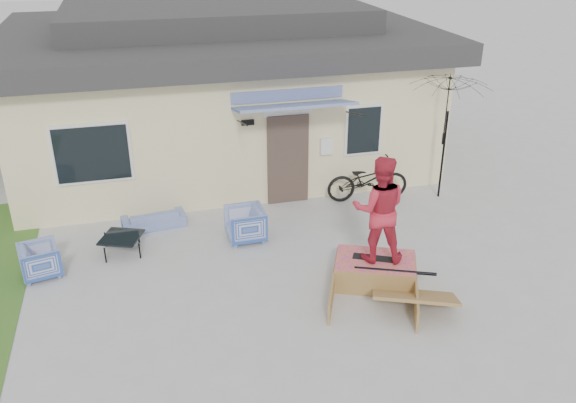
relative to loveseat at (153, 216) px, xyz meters
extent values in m
plane|color=#AAAAAA|center=(2.11, -3.97, -0.26)|extent=(90.00, 90.00, 0.00)
cube|color=beige|center=(2.11, 4.03, 1.24)|extent=(10.00, 7.00, 3.00)
cube|color=#2B2B2D|center=(2.11, 4.03, 2.99)|extent=(10.80, 7.80, 0.50)
cube|color=#2B2B2D|center=(2.11, 4.03, 3.54)|extent=(7.50, 4.50, 0.60)
cube|color=#4B3A31|center=(3.11, 0.49, 0.79)|extent=(0.95, 0.08, 2.10)
cube|color=white|center=(-1.09, 0.50, 1.34)|extent=(1.60, 0.06, 1.30)
cube|color=white|center=(4.91, 0.50, 1.34)|extent=(0.90, 0.06, 1.20)
cube|color=#20459B|center=(3.11, -0.02, 2.19)|extent=(2.50, 1.09, 0.29)
imported|color=#20459B|center=(0.00, 0.00, 0.00)|extent=(1.37, 0.54, 0.52)
imported|color=#20459B|center=(-2.12, -1.45, 0.09)|extent=(0.78, 0.81, 0.70)
imported|color=#20459B|center=(1.80, -1.05, 0.13)|extent=(0.72, 0.77, 0.77)
cube|color=black|center=(-0.67, -0.96, -0.08)|extent=(0.95, 0.95, 0.36)
imported|color=black|center=(4.93, 0.13, 0.35)|extent=(1.97, 0.84, 1.22)
cylinder|color=black|center=(6.66, -0.14, 0.79)|extent=(0.05, 0.05, 2.10)
imported|color=black|center=(6.66, -0.14, 1.49)|extent=(2.31, 2.24, 0.90)
cube|color=black|center=(3.77, -3.21, 0.24)|extent=(0.82, 0.56, 0.05)
imported|color=#C1273A|center=(3.77, -3.21, 1.24)|extent=(1.13, 0.99, 1.95)
camera|label=1|loc=(-0.16, -11.89, 5.81)|focal=37.70mm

